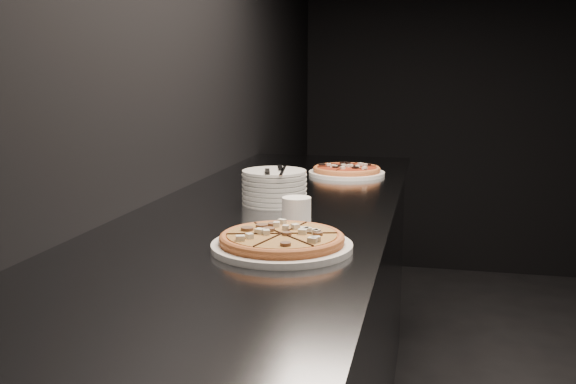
% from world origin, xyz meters
% --- Properties ---
extents(wall_left, '(0.02, 5.00, 2.80)m').
position_xyz_m(wall_left, '(-2.50, 0.00, 1.40)').
color(wall_left, black).
rests_on(wall_left, floor).
extents(counter, '(0.74, 2.44, 0.92)m').
position_xyz_m(counter, '(-2.13, 0.00, 0.46)').
color(counter, slate).
rests_on(counter, floor).
extents(pizza_mushroom, '(0.35, 0.35, 0.04)m').
position_xyz_m(pizza_mushroom, '(-1.98, -0.46, 0.94)').
color(pizza_mushroom, white).
rests_on(pizza_mushroom, counter).
extents(pizza_tomato, '(0.33, 0.33, 0.03)m').
position_xyz_m(pizza_tomato, '(-1.98, 0.64, 0.94)').
color(pizza_tomato, white).
rests_on(pizza_tomato, counter).
extents(plate_stack, '(0.19, 0.19, 0.10)m').
position_xyz_m(plate_stack, '(-2.13, 0.04, 0.97)').
color(plate_stack, white).
rests_on(plate_stack, counter).
extents(cutlery, '(0.06, 0.21, 0.01)m').
position_xyz_m(cutlery, '(-2.12, 0.03, 1.02)').
color(cutlery, '#BABCC1').
rests_on(cutlery, plate_stack).
extents(ramekin, '(0.08, 0.08, 0.07)m').
position_xyz_m(ramekin, '(-2.01, -0.19, 0.96)').
color(ramekin, white).
rests_on(ramekin, counter).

